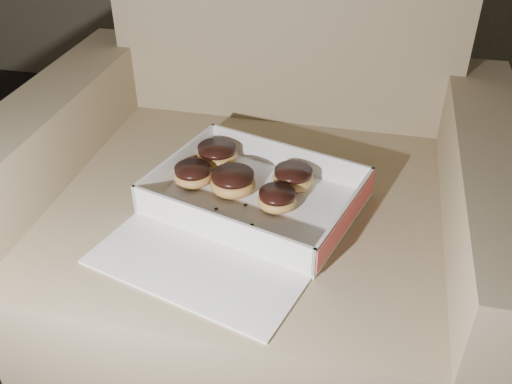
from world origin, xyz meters
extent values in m
cube|color=tan|center=(0.22, 0.90, 0.23)|extent=(0.77, 0.77, 0.45)
cube|color=tan|center=(-0.20, 0.90, 0.30)|extent=(0.13, 0.77, 0.60)
cube|color=tan|center=(0.64, 0.90, 0.30)|extent=(0.13, 0.77, 0.60)
cube|color=white|center=(0.24, 0.85, 0.45)|extent=(0.42, 0.36, 0.01)
cube|color=white|center=(0.27, 0.98, 0.49)|extent=(0.34, 0.10, 0.05)
cube|color=white|center=(0.20, 0.73, 0.49)|extent=(0.34, 0.10, 0.05)
cube|color=white|center=(0.07, 0.90, 0.49)|extent=(0.08, 0.26, 0.05)
cube|color=white|center=(0.40, 0.80, 0.49)|extent=(0.08, 0.26, 0.05)
cube|color=#E35B5E|center=(0.41, 0.80, 0.49)|extent=(0.07, 0.25, 0.05)
cube|color=white|center=(0.18, 0.65, 0.45)|extent=(0.38, 0.24, 0.01)
ellipsoid|color=#E89C51|center=(0.19, 0.87, 0.48)|extent=(0.09, 0.09, 0.04)
cylinder|color=black|center=(0.19, 0.87, 0.50)|extent=(0.08, 0.08, 0.01)
ellipsoid|color=#E89C51|center=(0.13, 0.96, 0.48)|extent=(0.08, 0.08, 0.04)
cylinder|color=black|center=(0.13, 0.96, 0.50)|extent=(0.08, 0.08, 0.01)
ellipsoid|color=#E89C51|center=(0.11, 0.88, 0.48)|extent=(0.07, 0.07, 0.04)
cylinder|color=black|center=(0.11, 0.88, 0.49)|extent=(0.07, 0.07, 0.01)
ellipsoid|color=#E89C51|center=(0.29, 0.91, 0.48)|extent=(0.08, 0.08, 0.04)
cylinder|color=black|center=(0.29, 0.91, 0.49)|extent=(0.07, 0.07, 0.01)
ellipsoid|color=#E89C51|center=(0.28, 0.84, 0.48)|extent=(0.07, 0.07, 0.03)
cylinder|color=black|center=(0.28, 0.84, 0.49)|extent=(0.07, 0.07, 0.01)
ellipsoid|color=black|center=(0.30, 0.73, 0.46)|extent=(0.01, 0.01, 0.00)
ellipsoid|color=black|center=(0.25, 0.78, 0.46)|extent=(0.01, 0.01, 0.00)
ellipsoid|color=black|center=(0.17, 0.81, 0.46)|extent=(0.01, 0.01, 0.00)
ellipsoid|color=black|center=(0.22, 0.83, 0.46)|extent=(0.01, 0.01, 0.00)
ellipsoid|color=black|center=(0.27, 0.82, 0.46)|extent=(0.01, 0.01, 0.00)
camera|label=1|loc=(0.43, 0.01, 1.08)|focal=40.00mm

